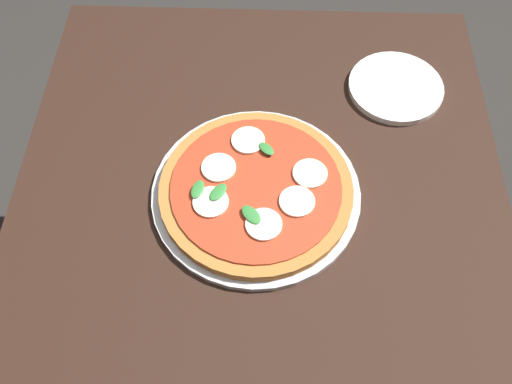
% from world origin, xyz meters
% --- Properties ---
extents(ground_plane, '(6.00, 6.00, 0.00)m').
position_xyz_m(ground_plane, '(0.00, 0.00, 0.00)').
color(ground_plane, '#2D2B28').
extents(dining_table, '(1.19, 0.89, 0.71)m').
position_xyz_m(dining_table, '(0.00, 0.00, 0.60)').
color(dining_table, black).
rests_on(dining_table, ground_plane).
extents(serving_tray, '(0.37, 0.37, 0.01)m').
position_xyz_m(serving_tray, '(0.10, 0.01, 0.71)').
color(serving_tray, silver).
rests_on(serving_tray, dining_table).
extents(pizza, '(0.34, 0.34, 0.03)m').
position_xyz_m(pizza, '(0.09, 0.01, 0.73)').
color(pizza, '#B27033').
rests_on(pizza, serving_tray).
extents(plate_white, '(0.19, 0.19, 0.01)m').
position_xyz_m(plate_white, '(0.36, -0.27, 0.71)').
color(plate_white, white).
rests_on(plate_white, dining_table).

